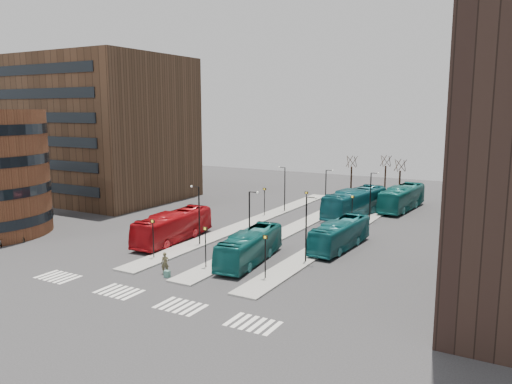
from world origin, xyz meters
The scene contains 21 objects.
ground centered at (0.00, 0.00, 0.00)m, with size 160.00×160.00×0.00m, color #2A2A2C.
island_left centered at (-4.00, 30.00, 0.07)m, with size 2.50×45.00×0.15m, color gray.
island_mid centered at (2.00, 30.00, 0.07)m, with size 2.50×45.00×0.15m, color gray.
island_right centered at (8.00, 30.00, 0.07)m, with size 2.50×45.00×0.15m, color gray.
suitcase centered at (0.10, 8.46, 0.29)m, with size 0.46×0.37×0.58m, color #1C389D.
red_bus centered at (-6.84, 18.00, 1.61)m, with size 2.70×11.53×3.21m, color #A40C12.
teal_bus_a centered at (4.05, 15.60, 1.48)m, with size 2.48×10.60×2.95m, color #125A59.
teal_bus_b centered at (6.00, 39.94, 1.83)m, with size 3.08×13.15×3.66m, color #145965.
teal_bus_c centered at (9.70, 24.07, 1.46)m, with size 2.46×10.50×2.93m, color #146166.
teal_bus_d centered at (10.41, 47.25, 1.72)m, with size 2.88×12.32×3.43m, color #156966.
traveller centered at (-0.63, 9.12, 0.94)m, with size 0.69×0.45×1.88m, color #4E472E.
commuter_a centered at (-6.80, 18.31, 0.90)m, with size 0.87×0.68×1.79m, color black.
commuter_b centered at (2.85, 12.59, 0.82)m, with size 0.96×0.40×1.63m, color black.
commuter_c centered at (1.12, 18.20, 0.85)m, with size 1.10×0.63×1.71m, color black.
bicycle_mid centered at (-21.00, 7.41, 0.45)m, with size 0.42×1.50×0.90m, color gray.
bicycle_far centered at (-21.00, 9.77, 0.41)m, with size 0.55×1.57×0.83m, color gray.
crosswalk_stripes centered at (1.75, 4.00, 0.01)m, with size 22.35×2.40×0.01m.
office_block centered at (-34.00, 33.98, 11.00)m, with size 25.00×20.12×22.00m.
sign_poles centered at (1.60, 23.00, 2.41)m, with size 12.45×22.12×3.65m.
lamp_posts centered at (2.64, 28.00, 3.58)m, with size 14.04×20.24×6.12m.
bare_trees centered at (2.67, 62.67, 2.72)m, with size 10.97×8.14×5.90m.
Camera 1 is at (26.43, -22.94, 13.95)m, focal length 35.00 mm.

